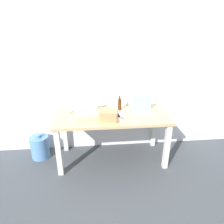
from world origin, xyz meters
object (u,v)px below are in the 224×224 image
laptop_right (142,109)px  water_cooler_jug (40,147)px  laptop_left (86,111)px  computer_mouse (71,111)px  cardboard_box (109,116)px  desk (112,121)px  beer_bottle (120,104)px

laptop_right → water_cooler_jug: laptop_right is taller
laptop_left → water_cooler_jug: size_ratio=0.85×
computer_mouse → cardboard_box: size_ratio=0.42×
water_cooler_jug → cardboard_box: bearing=-16.9°
desk → laptop_right: bearing=9.8°
beer_bottle → cardboard_box: beer_bottle is taller
beer_bottle → computer_mouse: beer_bottle is taller
laptop_left → cardboard_box: (0.32, -0.26, 0.02)m
desk → laptop_left: laptop_left is taller
desk → computer_mouse: size_ratio=16.52×
water_cooler_jug → computer_mouse: bearing=2.6°
laptop_left → laptop_right: size_ratio=1.10×
computer_mouse → water_cooler_jug: (-0.53, -0.02, -0.59)m
desk → water_cooler_jug: 1.25m
laptop_right → water_cooler_jug: bearing=177.6°
desk → laptop_left: 0.42m
desk → beer_bottle: beer_bottle is taller
water_cooler_jug → laptop_left: bearing=-5.1°
laptop_right → cardboard_box: bearing=-153.6°
laptop_left → beer_bottle: size_ratio=1.43×
computer_mouse → cardboard_box: 0.66m
beer_bottle → laptop_left: bearing=-168.6°
desk → cardboard_box: bearing=-108.9°
laptop_left → computer_mouse: 0.26m
desk → beer_bottle: size_ratio=6.74×
laptop_left → cardboard_box: size_ratio=1.48×
desk → computer_mouse: computer_mouse is taller
laptop_right → computer_mouse: (-1.09, 0.09, -0.03)m
cardboard_box → desk: bearing=71.1°
laptop_left → laptop_right: (0.85, 0.00, -0.00)m
desk → water_cooler_jug: desk is taller
laptop_right → water_cooler_jug: 1.74m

